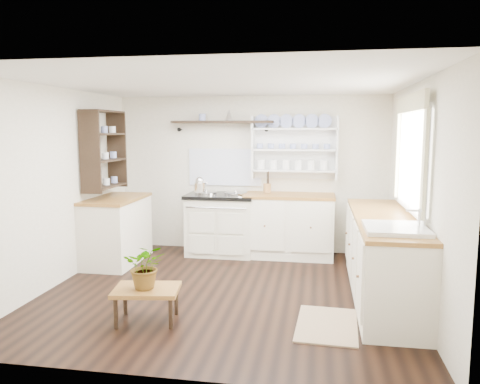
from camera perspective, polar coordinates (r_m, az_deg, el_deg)
name	(u,v)px	position (r m, az deg, el deg)	size (l,w,h in m)	color
floor	(226,291)	(5.39, -1.70, -11.99)	(4.00, 3.80, 0.01)	black
wall_back	(251,174)	(6.99, 1.31, 2.19)	(4.00, 0.02, 2.30)	beige
wall_right	(417,194)	(5.13, 20.75, -0.27)	(0.02, 3.80, 2.30)	beige
wall_left	(58,187)	(5.85, -21.33, 0.62)	(0.02, 3.80, 2.30)	beige
ceiling	(225,83)	(5.11, -1.80, 13.13)	(4.00, 3.80, 0.01)	white
window	(411,153)	(5.23, 20.10, 4.47)	(0.08, 1.55, 1.22)	white
aga_cooker	(221,224)	(6.83, -2.33, -3.87)	(0.99, 0.69, 0.91)	silver
back_cabinets	(289,225)	(6.73, 5.99, -3.99)	(1.27, 0.63, 0.90)	#EDE6CC
right_cabinets	(383,256)	(5.31, 16.99, -7.46)	(0.62, 2.43, 0.90)	#EDE6CC
belfast_sink	(395,241)	(4.50, 18.37, -5.73)	(0.55, 0.60, 0.45)	white
left_cabinets	(117,229)	(6.61, -14.80, -4.42)	(0.62, 1.13, 0.90)	#EDE6CC
plate_rack	(295,147)	(6.86, 6.68, 5.44)	(1.20, 0.22, 0.90)	white
high_shelf	(223,123)	(6.90, -2.15, 8.43)	(1.50, 0.29, 0.16)	black
left_shelving	(104,149)	(6.54, -16.24, 5.04)	(0.28, 0.80, 1.05)	black
kettle	(200,184)	(6.69, -4.92, 0.92)	(0.17, 0.17, 0.21)	silver
utensil_crock	(267,188)	(6.75, 3.33, 0.48)	(0.11, 0.11, 0.13)	#A9753E
center_table	(147,292)	(4.60, -11.31, -11.92)	(0.66, 0.52, 0.33)	brown
potted_plant	(146,266)	(4.52, -11.39, -8.83)	(0.38, 0.33, 0.43)	#3F7233
floor_rug	(327,325)	(4.59, 10.55, -15.63)	(0.55, 0.85, 0.02)	#916F54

